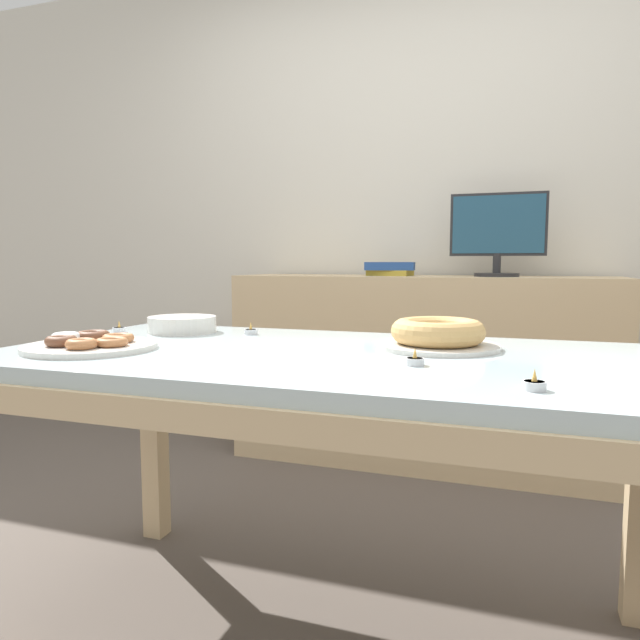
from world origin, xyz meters
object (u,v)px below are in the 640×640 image
at_px(plate_stack, 182,324).
at_px(tealight_right_edge, 534,384).
at_px(tealight_centre, 251,331).
at_px(tealight_near_front, 415,361).
at_px(computer_monitor, 498,235).
at_px(book_stack, 390,269).
at_px(pastry_platter, 90,344).
at_px(tealight_near_cakes, 119,329).
at_px(cake_chocolate_round, 438,335).

distance_m(plate_stack, tealight_right_edge, 1.14).
relative_size(tealight_centre, tealight_right_edge, 1.00).
bearing_deg(tealight_near_front, computer_monitor, 85.84).
relative_size(book_stack, tealight_right_edge, 6.19).
xyz_separation_m(pastry_platter, tealight_near_front, (0.81, 0.04, -0.00)).
bearing_deg(tealight_near_cakes, tealight_centre, 11.82).
relative_size(tealight_centre, tealight_near_cakes, 1.00).
xyz_separation_m(plate_stack, tealight_near_cakes, (-0.19, -0.07, -0.01)).
distance_m(plate_stack, tealight_centre, 0.23).
relative_size(book_stack, cake_chocolate_round, 0.79).
distance_m(pastry_platter, tealight_centre, 0.47).
relative_size(book_stack, pastry_platter, 0.76).
distance_m(cake_chocolate_round, tealight_near_front, 0.26).
height_order(pastry_platter, plate_stack, plate_stack).
bearing_deg(cake_chocolate_round, plate_stack, 174.52).
xyz_separation_m(computer_monitor, cake_chocolate_round, (-0.10, -1.28, -0.31)).
bearing_deg(pastry_platter, tealight_near_front, 3.09).
relative_size(book_stack, plate_stack, 1.18).
relative_size(cake_chocolate_round, pastry_platter, 0.96).
xyz_separation_m(computer_monitor, tealight_centre, (-0.67, -1.18, -0.33)).
xyz_separation_m(computer_monitor, tealight_near_cakes, (-1.08, -1.27, -0.33)).
bearing_deg(tealight_centre, cake_chocolate_round, -9.56).
bearing_deg(computer_monitor, tealight_near_cakes, -130.48).
distance_m(book_stack, cake_chocolate_round, 1.35).
bearing_deg(computer_monitor, book_stack, 179.84).
bearing_deg(tealight_near_cakes, computer_monitor, 49.52).
bearing_deg(tealight_near_front, tealight_near_cakes, 164.41).
bearing_deg(tealight_right_edge, pastry_platter, 173.10).
xyz_separation_m(cake_chocolate_round, plate_stack, (-0.80, 0.08, -0.01)).
bearing_deg(tealight_centre, pastry_platter, -122.15).
xyz_separation_m(computer_monitor, plate_stack, (-0.90, -1.20, -0.32)).
xyz_separation_m(tealight_near_cakes, tealight_near_front, (0.97, -0.27, 0.00)).
bearing_deg(tealight_right_edge, cake_chocolate_round, 117.00).
bearing_deg(computer_monitor, cake_chocolate_round, -94.38).
height_order(book_stack, tealight_right_edge, book_stack).
bearing_deg(book_stack, tealight_centre, -98.44).
bearing_deg(computer_monitor, plate_stack, -126.74).
bearing_deg(tealight_near_front, plate_stack, 156.75).
bearing_deg(cake_chocolate_round, tealight_near_cakes, 179.41).
distance_m(pastry_platter, tealight_near_cakes, 0.35).
bearing_deg(tealight_centre, plate_stack, -175.03).
height_order(pastry_platter, tealight_near_cakes, pastry_platter).
bearing_deg(cake_chocolate_round, tealight_near_front, -93.05).
bearing_deg(tealight_near_cakes, pastry_platter, -63.03).
relative_size(cake_chocolate_round, tealight_near_cakes, 7.80).
relative_size(book_stack, tealight_near_cakes, 6.19).
bearing_deg(book_stack, plate_stack, -108.49).
relative_size(tealight_near_cakes, tealight_near_front, 1.00).
xyz_separation_m(book_stack, pastry_platter, (-0.43, -1.58, -0.17)).
height_order(cake_chocolate_round, tealight_right_edge, cake_chocolate_round).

